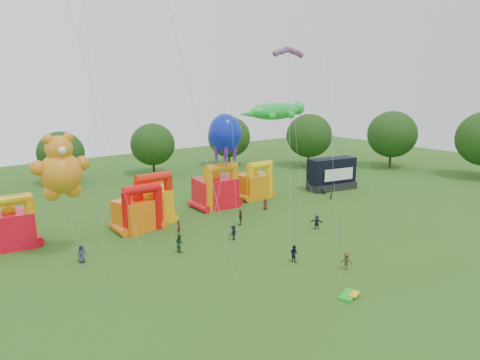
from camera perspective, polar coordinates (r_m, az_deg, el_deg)
ground at (r=36.66m, az=16.15°, el=-15.36°), size 160.00×160.00×0.00m
tree_ring at (r=33.66m, az=14.79°, el=-6.24°), size 121.58×123.66×12.07m
bouncy_castle_0 at (r=51.03m, az=-28.26°, el=-5.52°), size 5.08×4.28×5.94m
bouncy_castle_1 at (r=51.89m, az=-13.31°, el=-4.12°), size 5.69×4.96×5.69m
bouncy_castle_2 at (r=53.96m, az=-11.86°, el=-3.04°), size 5.33×4.45×6.51m
bouncy_castle_3 at (r=59.40m, az=-3.15°, el=-1.35°), size 5.84×4.89×6.44m
bouncy_castle_4 at (r=64.04m, az=1.99°, el=-0.51°), size 4.77×3.87×5.74m
stage_trailer at (r=70.86m, az=12.13°, el=0.76°), size 8.44×4.36×5.17m
teddy_bear_kite at (r=44.15m, az=-22.64°, el=0.60°), size 5.52×3.92×12.51m
gecko_kite at (r=64.31m, az=6.64°, el=4.70°), size 12.42×9.04×14.23m
octopus_kite at (r=55.84m, az=-2.44°, el=1.99°), size 6.95×6.18×13.14m
parafoil_kites at (r=43.95m, az=-0.98°, el=7.28°), size 33.73×13.79×31.63m
diamond_kites at (r=42.96m, az=3.21°, el=10.87°), size 31.20×18.51×40.85m
folded_kite_bundle at (r=37.08m, az=14.33°, el=-14.66°), size 2.22×1.65×0.31m
spectator_0 at (r=44.55m, az=-20.40°, el=-9.20°), size 0.90×0.61×1.80m
spectator_1 at (r=49.62m, az=-8.16°, el=-6.30°), size 0.63×0.73×1.68m
spectator_2 at (r=44.73m, az=-8.08°, el=-8.35°), size 0.79×0.97×1.86m
spectator_3 at (r=47.51m, az=-0.90°, el=-7.05°), size 1.17×0.80×1.67m
spectator_4 at (r=52.23m, az=0.07°, el=-5.03°), size 1.11×1.15×1.92m
spectator_5 at (r=51.76m, az=10.20°, el=-5.54°), size 1.34×1.55×1.69m
spectator_6 at (r=58.64m, az=3.41°, el=-3.24°), size 0.88×0.85×1.53m
spectator_7 at (r=64.75m, az=12.09°, el=-1.94°), size 0.68×0.61×1.55m
spectator_8 at (r=42.42m, az=7.19°, el=-9.68°), size 0.77×0.91×1.67m
spectator_9 at (r=41.60m, az=13.98°, el=-10.46°), size 1.16×1.20×1.65m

